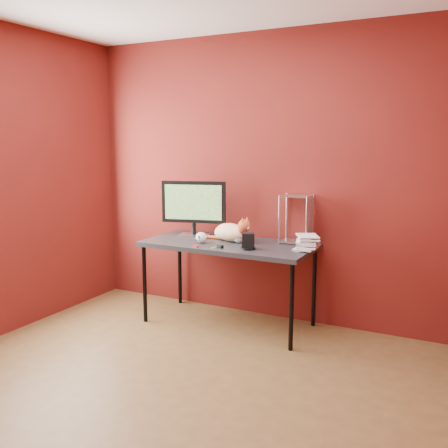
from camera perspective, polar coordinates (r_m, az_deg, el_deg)
The scene contains 11 objects.
room at distance 3.07m, azimuth -8.46°, elevation 5.74°, with size 3.52×3.52×2.61m.
desk at distance 4.42m, azimuth 0.51°, elevation -2.77°, with size 1.50×0.70×0.75m.
monitor at distance 4.63m, azimuth -3.49°, elevation 2.07°, with size 0.59×0.26×0.52m.
cat at distance 4.45m, azimuth 0.80°, elevation -0.93°, with size 0.51×0.29×0.24m.
skull_mug at distance 4.38m, azimuth -2.63°, elevation -1.55°, with size 0.10×0.11×0.10m.
speaker at distance 4.13m, azimuth 2.79°, elevation -2.04°, with size 0.12×0.12×0.14m.
book_stack at distance 4.11m, azimuth 8.67°, elevation 6.20°, with size 0.25×0.27×1.32m.
wire_rack at distance 4.41m, azimuth 8.24°, elevation 0.58°, with size 0.26×0.21×0.43m.
pocket_knife at distance 4.24m, azimuth -3.32°, elevation -2.53°, with size 0.07×0.02×0.01m, color maroon.
black_gadget at distance 4.19m, azimuth -0.44°, elevation -2.58°, with size 0.05×0.03×0.03m, color black.
washer at distance 4.18m, azimuth -1.17°, elevation -2.74°, with size 0.05×0.05×0.00m, color #B1B1B6.
Camera 1 is at (1.77, -2.49, 1.65)m, focal length 40.00 mm.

